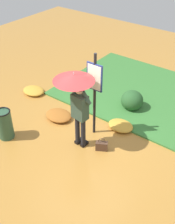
# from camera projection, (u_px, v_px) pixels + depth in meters

# --- Properties ---
(ground_plane) EXTENTS (18.00, 18.00, 0.00)m
(ground_plane) POSITION_uv_depth(u_px,v_px,m) (84.00, 140.00, 7.42)
(ground_plane) COLOR #B27A33
(grass_verge) EXTENTS (4.80, 4.00, 0.05)m
(grass_verge) POSITION_uv_depth(u_px,v_px,m) (138.00, 91.00, 9.39)
(grass_verge) COLOR #387533
(grass_verge) RESTS_ON ground_plane
(person_with_umbrella) EXTENTS (0.96, 0.96, 2.04)m
(person_with_umbrella) POSITION_uv_depth(u_px,v_px,m) (77.00, 92.00, 6.42)
(person_with_umbrella) COLOR black
(person_with_umbrella) RESTS_ON ground_plane
(info_sign_post) EXTENTS (0.44, 0.07, 2.30)m
(info_sign_post) POSITION_uv_depth(u_px,v_px,m) (95.00, 86.00, 6.85)
(info_sign_post) COLOR black
(info_sign_post) RESTS_ON ground_plane
(handbag) EXTENTS (0.33, 0.27, 0.37)m
(handbag) POSITION_uv_depth(u_px,v_px,m) (102.00, 146.00, 7.07)
(handbag) COLOR #4C3323
(handbag) RESTS_ON ground_plane
(trash_bin) EXTENTS (0.42, 0.42, 0.83)m
(trash_bin) POSITION_uv_depth(u_px,v_px,m) (5.00, 124.00, 7.30)
(trash_bin) COLOR #2D5138
(trash_bin) RESTS_ON ground_plane
(shrub_cluster) EXTENTS (0.73, 0.66, 0.60)m
(shrub_cluster) POSITION_uv_depth(u_px,v_px,m) (131.00, 100.00, 8.48)
(shrub_cluster) COLOR #285628
(shrub_cluster) RESTS_ON ground_plane
(leaf_pile_near_person) EXTENTS (0.80, 0.64, 0.18)m
(leaf_pile_near_person) POSITION_uv_depth(u_px,v_px,m) (59.00, 115.00, 8.18)
(leaf_pile_near_person) COLOR #A86023
(leaf_pile_near_person) RESTS_ON ground_plane
(leaf_pile_by_bench) EXTENTS (0.75, 0.60, 0.16)m
(leaf_pile_by_bench) POSITION_uv_depth(u_px,v_px,m) (34.00, 91.00, 9.30)
(leaf_pile_by_bench) COLOR gold
(leaf_pile_by_bench) RESTS_ON ground_plane
(leaf_pile_far_path) EXTENTS (0.71, 0.57, 0.16)m
(leaf_pile_far_path) POSITION_uv_depth(u_px,v_px,m) (121.00, 126.00, 7.80)
(leaf_pile_far_path) COLOR gold
(leaf_pile_far_path) RESTS_ON ground_plane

